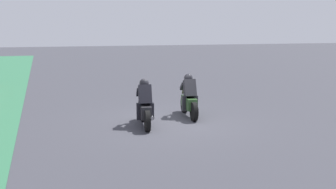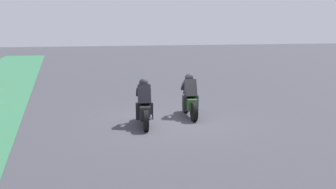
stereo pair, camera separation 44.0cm
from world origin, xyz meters
TOP-DOWN VIEW (x-y plane):
  - ground_plane at (0.00, 0.00)m, footprint 120.00×120.00m
  - rider_lane_a at (0.61, -0.94)m, footprint 2.04×0.58m
  - rider_lane_b at (-0.21, 0.87)m, footprint 2.04×0.59m

SIDE VIEW (x-z plane):
  - ground_plane at x=0.00m, z-range 0.00..0.00m
  - rider_lane_a at x=0.61m, z-range -0.13..1.38m
  - rider_lane_b at x=-0.21m, z-range -0.13..1.38m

